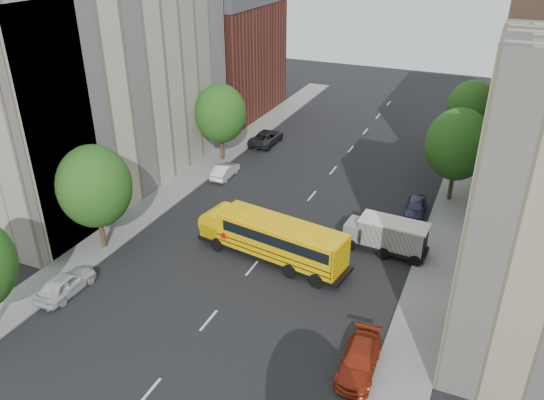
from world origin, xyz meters
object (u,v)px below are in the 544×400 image
Objects in this scene: street_tree_1 at (94,186)px; parked_car_2 at (266,137)px; street_tree_5 at (471,108)px; safari_truck at (387,235)px; school_bus at (271,237)px; parked_car_4 at (415,207)px; parked_car_1 at (225,171)px; street_tree_4 at (458,145)px; street_tree_2 at (221,114)px; parked_car_0 at (66,284)px; parked_car_5 at (453,137)px; parked_car_3 at (359,360)px.

parked_car_2 is (2.20, 23.83, -4.23)m from street_tree_1.
safari_truck is (-3.15, -22.25, -3.36)m from street_tree_5.
safari_truck is (7.17, 4.17, -0.44)m from school_bus.
parked_car_4 is at bearing 61.72° from school_bus.
street_tree_4 is at bearing -172.46° from parked_car_1.
parked_car_0 is at bearing -86.56° from street_tree_2.
street_tree_4 is 6.22m from parked_car_4.
street_tree_1 reaches higher than parked_car_4.
parked_car_5 is (-1.40, 14.22, -4.40)m from street_tree_4.
safari_truck is (-3.15, -10.25, -3.73)m from street_tree_4.
school_bus is at bearing -139.32° from parked_car_0.
parked_car_0 reaches higher than parked_car_5.
parked_car_1 is at bearing -58.14° from street_tree_2.
school_bus is 30.02m from parked_car_5.
parked_car_3 is (18.02, -18.68, 0.02)m from parked_car_1.
street_tree_5 is 25.50m from parked_car_1.
street_tree_2 is (0.00, 18.00, -0.12)m from street_tree_1.
street_tree_2 reaches higher than parked_car_4.
safari_truck is 1.16× the size of parked_car_2.
safari_truck is at bearing -107.07° from street_tree_4.
parked_car_0 is (-20.60, -35.31, -3.98)m from street_tree_5.
parked_car_2 is at bearing -162.69° from street_tree_5.
street_tree_2 is 22.00m from street_tree_4.
street_tree_2 is 7.46m from parked_car_2.
safari_truck is 1.42× the size of parked_car_0.
street_tree_5 reaches higher than parked_car_1.
street_tree_5 is at bearing 77.77° from school_bus.
school_bus reaches higher than parked_car_3.
parked_car_3 is 1.15× the size of parked_car_4.
school_bus is 3.00× the size of parked_car_1.
parked_car_3 is 1.10× the size of parked_car_5.
parked_car_0 is at bearing -131.47° from street_tree_4.
street_tree_5 is at bearing -53.38° from parked_car_5.
parked_car_4 is at bearing 176.56° from parked_car_1.
parked_car_1 is (0.80, 19.76, -0.09)m from parked_car_0.
street_tree_4 is 20.60m from parked_car_1.
street_tree_2 is 0.66× the size of school_bus.
parked_car_4 is (-0.42, 18.42, 0.01)m from parked_car_3.
parked_car_2 is 1.16× the size of parked_car_3.
street_tree_1 is 0.98× the size of street_tree_4.
parked_car_1 is at bearing 161.25° from safari_truck.
street_tree_2 is at bearing 180.00° from street_tree_4.
parked_car_1 is (2.20, -3.54, -4.19)m from street_tree_2.
school_bus is 2.22× the size of parked_car_2.
parked_car_3 is (18.82, 1.09, -0.07)m from parked_car_0.
street_tree_2 is 1.03× the size of street_tree_5.
street_tree_1 is 20.70m from safari_truck.
street_tree_1 is 1.75× the size of parked_car_3.
street_tree_2 reaches higher than parked_car_2.
parked_car_4 is 18.04m from parked_car_5.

